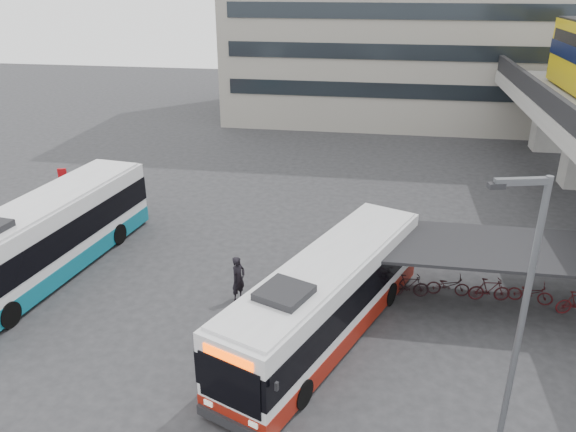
% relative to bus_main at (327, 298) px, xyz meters
% --- Properties ---
extents(ground, '(120.00, 120.00, 0.00)m').
position_rel_bus_main_xyz_m(ground, '(-3.04, 0.28, -1.56)').
color(ground, '#28282B').
rests_on(ground, ground).
extents(bike_shelter, '(10.00, 4.00, 2.54)m').
position_rel_bus_main_xyz_m(bike_shelter, '(5.43, 3.28, -0.12)').
color(bike_shelter, '#595B60').
rests_on(bike_shelter, ground).
extents(road_markings, '(0.15, 7.60, 0.01)m').
position_rel_bus_main_xyz_m(road_markings, '(-0.54, -2.72, -1.56)').
color(road_markings, beige).
rests_on(road_markings, ground).
extents(bus_main, '(6.66, 11.46, 3.37)m').
position_rel_bus_main_xyz_m(bus_main, '(0.00, 0.00, 0.00)').
color(bus_main, white).
rests_on(bus_main, ground).
extents(bus_teal, '(4.23, 12.54, 3.64)m').
position_rel_bus_main_xyz_m(bus_teal, '(-12.46, 2.67, 0.13)').
color(bus_teal, white).
rests_on(bus_teal, ground).
extents(pedestrian, '(0.71, 0.83, 1.92)m').
position_rel_bus_main_xyz_m(pedestrian, '(-3.73, 1.87, -0.60)').
color(pedestrian, black).
rests_on(pedestrian, ground).
extents(lamp_post, '(1.42, 0.50, 8.17)m').
position_rel_bus_main_xyz_m(lamp_post, '(5.05, -4.97, 3.10)').
color(lamp_post, '#595B60').
rests_on(lamp_post, ground).
extents(sign_totem_north, '(0.49, 0.27, 2.29)m').
position_rel_bus_main_xyz_m(sign_totem_north, '(-15.75, 9.90, -0.38)').
color(sign_totem_north, '#B00A0F').
rests_on(sign_totem_north, ground).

